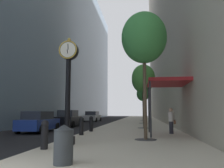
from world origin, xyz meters
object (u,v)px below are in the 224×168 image
(street_tree_mid_far, at_px, (143,80))
(street_tree_far, at_px, (143,94))
(street_tree_near, at_px, (144,38))
(car_silver_far, at_px, (93,116))
(bollard_second, at_px, (67,129))
(pedestrian_walking, at_px, (171,120))
(bollard_fourth, at_px, (91,123))
(car_blue_near, at_px, (39,122))
(trash_bin, at_px, (64,144))
(car_black_mid, at_px, (69,119))
(street_tree_mid_near, at_px, (143,78))
(bollard_third, at_px, (81,126))
(bollard_nearest, at_px, (45,134))
(street_clock, at_px, (68,85))

(street_tree_mid_far, xyz_separation_m, street_tree_far, (0.00, 8.52, -1.11))
(street_tree_near, height_order, car_silver_far, street_tree_near)
(street_tree_mid_far, height_order, car_silver_far, street_tree_mid_far)
(bollard_second, xyz_separation_m, pedestrian_walking, (5.51, 4.29, 0.29))
(bollard_fourth, relative_size, car_blue_near, 0.25)
(trash_bin, bearing_deg, bollard_second, 107.20)
(car_blue_near, distance_m, car_black_mid, 6.65)
(car_black_mid, bearing_deg, street_tree_mid_far, 34.94)
(street_tree_mid_far, xyz_separation_m, car_black_mid, (-7.78, -5.43, -4.65))
(bollard_fourth, bearing_deg, street_tree_mid_near, 45.94)
(street_tree_mid_near, bearing_deg, bollard_second, -112.29)
(street_tree_near, bearing_deg, trash_bin, -111.28)
(bollard_fourth, xyz_separation_m, pedestrian_walking, (5.51, -1.08, 0.29))
(pedestrian_walking, bearing_deg, bollard_third, -163.77)
(bollard_second, bearing_deg, bollard_nearest, -90.00)
(street_tree_mid_far, bearing_deg, bollard_second, -102.08)
(bollard_nearest, xyz_separation_m, trash_bin, (1.55, -2.34, -0.03))
(street_tree_mid_far, height_order, pedestrian_walking, street_tree_mid_far)
(street_tree_near, relative_size, car_silver_far, 1.44)
(street_tree_far, distance_m, car_black_mid, 16.36)
(street_tree_far, bearing_deg, bollard_second, -98.24)
(bollard_fourth, bearing_deg, street_tree_near, -50.20)
(car_blue_near, distance_m, car_silver_far, 20.06)
(street_clock, relative_size, car_silver_far, 1.01)
(car_silver_far, bearing_deg, street_clock, -80.08)
(car_silver_far, bearing_deg, car_blue_near, -89.57)
(street_tree_far, bearing_deg, street_tree_mid_far, -90.00)
(street_tree_near, xyz_separation_m, car_silver_far, (-8.12, 25.03, -4.59))
(street_tree_near, height_order, street_tree_mid_near, street_tree_near)
(car_silver_far, bearing_deg, street_tree_far, 3.83)
(street_tree_near, height_order, trash_bin, street_tree_near)
(street_clock, bearing_deg, street_tree_far, 83.15)
(pedestrian_walking, xyz_separation_m, car_black_mid, (-9.47, 8.11, -0.17))
(street_tree_far, bearing_deg, street_tree_mid_near, -90.00)
(street_tree_mid_far, distance_m, car_silver_far, 12.31)
(street_clock, xyz_separation_m, car_blue_near, (-4.62, 7.23, -1.94))
(bollard_second, height_order, trash_bin, bollard_second)
(street_clock, relative_size, bollard_third, 4.31)
(bollard_nearest, xyz_separation_m, pedestrian_walking, (5.51, 6.97, 0.29))
(street_tree_mid_near, distance_m, street_tree_mid_far, 8.58)
(street_clock, bearing_deg, street_tree_mid_near, 72.77)
(car_black_mid, bearing_deg, bollard_fourth, -60.63)
(car_blue_near, xyz_separation_m, car_silver_far, (-0.15, 20.06, 0.03))
(street_tree_far, xyz_separation_m, car_blue_near, (-7.97, -20.60, -3.60))
(street_tree_near, bearing_deg, street_tree_mid_near, 90.00)
(car_blue_near, bearing_deg, bollard_fourth, -5.36)
(bollard_second, height_order, street_tree_far, street_tree_far)
(street_tree_far, height_order, pedestrian_walking, street_tree_far)
(bollard_second, bearing_deg, bollard_third, 90.00)
(bollard_nearest, distance_m, pedestrian_walking, 8.89)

